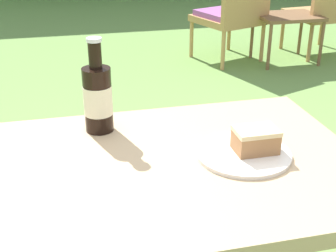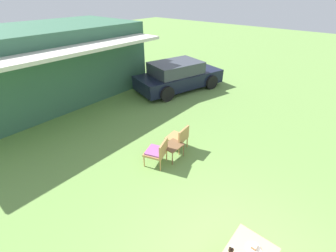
{
  "view_description": "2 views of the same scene",
  "coord_description": "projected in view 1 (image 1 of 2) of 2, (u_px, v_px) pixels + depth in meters",
  "views": [
    {
      "loc": [
        -0.25,
        -0.96,
        1.32
      ],
      "look_at": [
        0.0,
        0.1,
        0.81
      ],
      "focal_mm": 50.0,
      "sensor_mm": 36.0,
      "label": 1
    },
    {
      "loc": [
        -2.2,
        -0.28,
        4.21
      ],
      "look_at": [
        1.93,
        3.23,
        0.9
      ],
      "focal_mm": 24.0,
      "sensor_mm": 36.0,
      "label": 2
    }
  ],
  "objects": [
    {
      "name": "fork",
      "position": [
        229.0,
        156.0,
        1.16
      ],
      "size": [
        0.16,
        0.04,
        0.01
      ],
      "color": "silver",
      "rests_on": "patio_table"
    },
    {
      "name": "cola_bottle_near",
      "position": [
        98.0,
        97.0,
        1.26
      ],
      "size": [
        0.08,
        0.08,
        0.26
      ],
      "color": "black",
      "rests_on": "patio_table"
    },
    {
      "name": "patio_table",
      "position": [
        177.0,
        189.0,
        1.17
      ],
      "size": [
        0.91,
        0.67,
        0.76
      ],
      "color": "tan",
      "rests_on": "ground_plane"
    },
    {
      "name": "garden_side_table",
      "position": [
        288.0,
        20.0,
        4.27
      ],
      "size": [
        0.56,
        0.44,
        0.44
      ],
      "color": "brown",
      "rests_on": "ground_plane"
    },
    {
      "name": "cake_on_plate",
      "position": [
        249.0,
        147.0,
        1.16
      ],
      "size": [
        0.24,
        0.24,
        0.07
      ],
      "color": "silver",
      "rests_on": "patio_table"
    },
    {
      "name": "wicker_chair_cushioned",
      "position": [
        232.0,
        14.0,
        4.28
      ],
      "size": [
        0.68,
        0.68,
        0.78
      ],
      "rotation": [
        0.0,
        0.0,
        3.49
      ],
      "color": "#B2844C",
      "rests_on": "ground_plane"
    },
    {
      "name": "wicker_chair_plain",
      "position": [
        325.0,
        10.0,
        4.45
      ],
      "size": [
        0.58,
        0.59,
        0.78
      ],
      "rotation": [
        0.0,
        0.0,
        3.24
      ],
      "color": "#B2844C",
      "rests_on": "ground_plane"
    }
  ]
}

